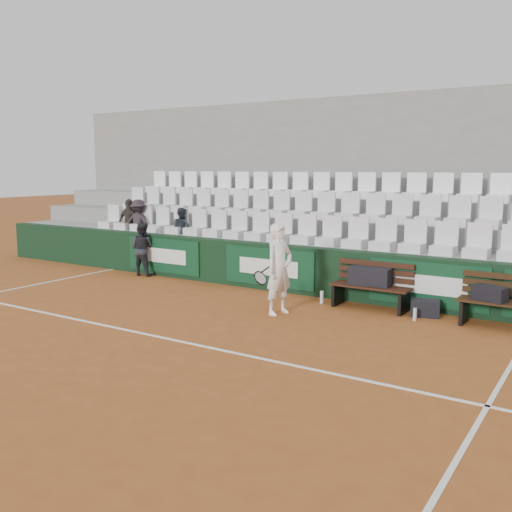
{
  "coord_description": "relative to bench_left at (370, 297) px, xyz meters",
  "views": [
    {
      "loc": [
        6.07,
        -6.46,
        2.64
      ],
      "look_at": [
        0.39,
        2.4,
        1.0
      ],
      "focal_mm": 40.0,
      "sensor_mm": 36.0,
      "label": 1
    }
  ],
  "objects": [
    {
      "name": "court_sideline_right",
      "position": [
        2.77,
        -5.5,
        -0.22
      ],
      "size": [
        0.06,
        20.0,
        0.01
      ],
      "primitive_type": "cube",
      "color": "white",
      "rests_on": "ground"
    },
    {
      "name": "water_bottle_far",
      "position": [
        0.97,
        -0.36,
        -0.11
      ],
      "size": [
        0.06,
        0.06,
        0.22
      ],
      "primitive_type": "cylinder",
      "color": "silver",
      "rests_on": "ground"
    },
    {
      "name": "spectator_b",
      "position": [
        -7.2,
        1.0,
        1.4
      ],
      "size": [
        0.75,
        0.33,
        1.26
      ],
      "primitive_type": "imported",
      "rotation": [
        0.0,
        0.0,
        3.17
      ],
      "color": "#342E2A",
      "rests_on": "grandstand_tier_front"
    },
    {
      "name": "tennis_player",
      "position": [
        -1.26,
        -1.23,
        0.6
      ],
      "size": [
        0.76,
        0.68,
        1.65
      ],
      "color": "white",
      "rests_on": "ground"
    },
    {
      "name": "seat_row_mid",
      "position": [
        -2.23,
        1.9,
        1.54
      ],
      "size": [
        11.9,
        0.44,
        0.63
      ],
      "primitive_type": "cube",
      "color": "silver",
      "rests_on": "grandstand_tier_mid"
    },
    {
      "name": "spectator_c",
      "position": [
        -5.4,
        1.0,
        1.32
      ],
      "size": [
        0.58,
        0.47,
        1.1
      ],
      "primitive_type": "imported",
      "rotation": [
        0.0,
        0.0,
        3.04
      ],
      "color": "#202731",
      "rests_on": "grandstand_tier_front"
    },
    {
      "name": "water_bottle_near",
      "position": [
        -0.95,
        -0.1,
        -0.1
      ],
      "size": [
        0.07,
        0.07,
        0.25
      ],
      "primitive_type": "cylinder",
      "color": "silver",
      "rests_on": "ground"
    },
    {
      "name": "ground",
      "position": [
        -2.23,
        -3.5,
        -0.23
      ],
      "size": [
        80.0,
        80.0,
        0.0
      ],
      "primitive_type": "plane",
      "color": "#995122",
      "rests_on": "ground"
    },
    {
      "name": "seat_row_back",
      "position": [
        -2.23,
        2.85,
        1.99
      ],
      "size": [
        11.9,
        0.44,
        0.63
      ],
      "primitive_type": "cube",
      "color": "white",
      "rests_on": "grandstand_tier_back"
    },
    {
      "name": "ball_kid",
      "position": [
        -5.99,
        0.19,
        0.43
      ],
      "size": [
        0.71,
        0.59,
        1.31
      ],
      "primitive_type": "imported",
      "rotation": [
        0.0,
        0.0,
        3.3
      ],
      "color": "black",
      "rests_on": "ground"
    },
    {
      "name": "court_baseline",
      "position": [
        -2.23,
        -3.5,
        -0.22
      ],
      "size": [
        18.0,
        0.06,
        0.01
      ],
      "primitive_type": "cube",
      "color": "white",
      "rests_on": "ground"
    },
    {
      "name": "grandstand_rear_wall",
      "position": [
        -2.23,
        3.65,
        1.98
      ],
      "size": [
        18.0,
        0.3,
        4.4
      ],
      "primitive_type": "cube",
      "color": "gray",
      "rests_on": "ground"
    },
    {
      "name": "back_barrier",
      "position": [
        -2.16,
        0.49,
        0.28
      ],
      "size": [
        18.0,
        0.34,
        1.0
      ],
      "color": "black",
      "rests_on": "ground"
    },
    {
      "name": "spectator_a",
      "position": [
        -6.86,
        1.0,
        1.4
      ],
      "size": [
        0.88,
        0.6,
        1.26
      ],
      "primitive_type": "imported",
      "rotation": [
        0.0,
        0.0,
        3.32
      ],
      "color": "#282025",
      "rests_on": "grandstand_tier_front"
    },
    {
      "name": "bench_right",
      "position": [
        2.37,
        -0.06,
        0.0
      ],
      "size": [
        1.5,
        0.56,
        0.45
      ],
      "primitive_type": "cube",
      "color": "#321E0F",
      "rests_on": "ground"
    },
    {
      "name": "sports_bag_ground",
      "position": [
        1.04,
        0.02,
        -0.07
      ],
      "size": [
        0.55,
        0.41,
        0.3
      ],
      "primitive_type": "cube",
      "rotation": [
        0.0,
        0.0,
        0.25
      ],
      "color": "black",
      "rests_on": "ground"
    },
    {
      "name": "grandstand_tier_back",
      "position": [
        -2.23,
        3.02,
        0.72
      ],
      "size": [
        18.0,
        0.95,
        1.9
      ],
      "primitive_type": "cube",
      "color": "gray",
      "rests_on": "ground"
    },
    {
      "name": "grandstand_tier_mid",
      "position": [
        -2.23,
        2.07,
        0.5
      ],
      "size": [
        18.0,
        0.95,
        1.45
      ],
      "primitive_type": "cube",
      "color": "gray",
      "rests_on": "ground"
    },
    {
      "name": "sports_bag_left",
      "position": [
        -0.03,
        0.04,
        0.39
      ],
      "size": [
        0.79,
        0.36,
        0.33
      ],
      "primitive_type": "cube",
      "rotation": [
        0.0,
        0.0,
        0.04
      ],
      "color": "black",
      "rests_on": "bench_left"
    },
    {
      "name": "grandstand_tier_front",
      "position": [
        -2.23,
        1.12,
        0.28
      ],
      "size": [
        18.0,
        0.95,
        1.0
      ],
      "primitive_type": "cube",
      "color": "gray",
      "rests_on": "ground"
    },
    {
      "name": "seat_row_front",
      "position": [
        -2.23,
        0.95,
        1.09
      ],
      "size": [
        11.9,
        0.44,
        0.63
      ],
      "primitive_type": "cube",
      "color": "silver",
      "rests_on": "grandstand_tier_front"
    },
    {
      "name": "sports_bag_right",
      "position": [
        2.12,
        -0.1,
        0.35
      ],
      "size": [
        0.59,
        0.41,
        0.25
      ],
      "primitive_type": "cube",
      "rotation": [
        0.0,
        0.0,
        -0.34
      ],
      "color": "black",
      "rests_on": "bench_right"
    },
    {
      "name": "bench_left",
      "position": [
        0.0,
        0.0,
        0.0
      ],
      "size": [
        1.5,
        0.56,
        0.45
      ],
      "primitive_type": "cube",
      "color": "#361A10",
      "rests_on": "ground"
    }
  ]
}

